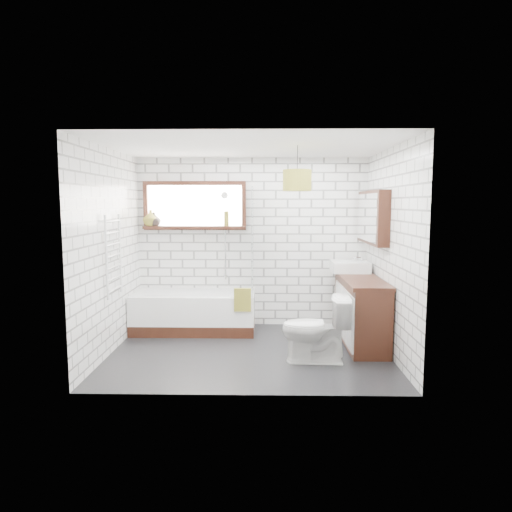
{
  "coord_description": "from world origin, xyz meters",
  "views": [
    {
      "loc": [
        0.19,
        -5.5,
        1.84
      ],
      "look_at": [
        0.08,
        0.25,
        1.17
      ],
      "focal_mm": 32.0,
      "sensor_mm": 36.0,
      "label": 1
    }
  ],
  "objects_px": {
    "vanity": "(361,310)",
    "toilet": "(315,329)",
    "bathtub": "(194,312)",
    "pendant": "(297,180)",
    "basin": "(350,267)"
  },
  "relations": [
    {
      "from": "vanity",
      "to": "pendant",
      "type": "distance_m",
      "value": 1.96
    },
    {
      "from": "basin",
      "to": "bathtub",
      "type": "bearing_deg",
      "value": 179.73
    },
    {
      "from": "vanity",
      "to": "toilet",
      "type": "relative_size",
      "value": 1.94
    },
    {
      "from": "bathtub",
      "to": "toilet",
      "type": "distance_m",
      "value": 2.04
    },
    {
      "from": "pendant",
      "to": "vanity",
      "type": "bearing_deg",
      "value": 30.91
    },
    {
      "from": "vanity",
      "to": "pendant",
      "type": "relative_size",
      "value": 4.57
    },
    {
      "from": "bathtub",
      "to": "basin",
      "type": "xyz_separation_m",
      "value": [
        2.22,
        -0.01,
        0.67
      ]
    },
    {
      "from": "toilet",
      "to": "vanity",
      "type": "bearing_deg",
      "value": 140.34
    },
    {
      "from": "bathtub",
      "to": "basin",
      "type": "distance_m",
      "value": 2.32
    },
    {
      "from": "bathtub",
      "to": "vanity",
      "type": "height_order",
      "value": "vanity"
    },
    {
      "from": "bathtub",
      "to": "pendant",
      "type": "relative_size",
      "value": 5.2
    },
    {
      "from": "basin",
      "to": "pendant",
      "type": "bearing_deg",
      "value": -128.78
    },
    {
      "from": "basin",
      "to": "toilet",
      "type": "bearing_deg",
      "value": -116.25
    },
    {
      "from": "bathtub",
      "to": "basin",
      "type": "relative_size",
      "value": 3.37
    },
    {
      "from": "vanity",
      "to": "pendant",
      "type": "xyz_separation_m",
      "value": [
        -0.89,
        -0.53,
        1.66
      ]
    }
  ]
}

